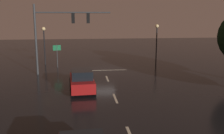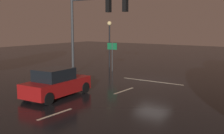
{
  "view_description": "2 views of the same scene",
  "coord_description": "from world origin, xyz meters",
  "px_view_note": "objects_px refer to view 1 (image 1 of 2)",
  "views": [
    {
      "loc": [
        2.29,
        27.62,
        5.86
      ],
      "look_at": [
        -0.29,
        5.45,
        1.41
      ],
      "focal_mm": 41.01,
      "sensor_mm": 36.0,
      "label": 1
    },
    {
      "loc": [
        -9.72,
        19.09,
        4.15
      ],
      "look_at": [
        0.91,
        4.05,
        1.48
      ],
      "focal_mm": 45.74,
      "sensor_mm": 36.0,
      "label": 2
    }
  ],
  "objects_px": {
    "street_lamp_right_kerb": "(44,38)",
    "route_sign": "(57,51)",
    "car_approaching": "(82,81)",
    "traffic_signal_assembly": "(59,27)",
    "street_lamp_left_kerb": "(157,36)"
  },
  "relations": [
    {
      "from": "traffic_signal_assembly",
      "to": "street_lamp_left_kerb",
      "type": "distance_m",
      "value": 12.25
    },
    {
      "from": "street_lamp_right_kerb",
      "to": "route_sign",
      "type": "distance_m",
      "value": 2.83
    },
    {
      "from": "street_lamp_left_kerb",
      "to": "street_lamp_right_kerb",
      "type": "height_order",
      "value": "street_lamp_left_kerb"
    },
    {
      "from": "car_approaching",
      "to": "street_lamp_right_kerb",
      "type": "distance_m",
      "value": 12.62
    },
    {
      "from": "street_lamp_left_kerb",
      "to": "route_sign",
      "type": "xyz_separation_m",
      "value": [
        12.02,
        0.97,
        -1.53
      ]
    },
    {
      "from": "traffic_signal_assembly",
      "to": "street_lamp_right_kerb",
      "type": "relative_size",
      "value": 1.65
    },
    {
      "from": "street_lamp_left_kerb",
      "to": "street_lamp_right_kerb",
      "type": "xyz_separation_m",
      "value": [
        13.67,
        -0.89,
        -0.18
      ]
    },
    {
      "from": "street_lamp_left_kerb",
      "to": "route_sign",
      "type": "bearing_deg",
      "value": 4.62
    },
    {
      "from": "traffic_signal_assembly",
      "to": "route_sign",
      "type": "bearing_deg",
      "value": -78.95
    },
    {
      "from": "street_lamp_right_kerb",
      "to": "route_sign",
      "type": "bearing_deg",
      "value": 131.5
    },
    {
      "from": "traffic_signal_assembly",
      "to": "car_approaching",
      "type": "xyz_separation_m",
      "value": [
        -2.15,
        6.29,
        -4.02
      ]
    },
    {
      "from": "traffic_signal_assembly",
      "to": "route_sign",
      "type": "relative_size",
      "value": 2.87
    },
    {
      "from": "traffic_signal_assembly",
      "to": "route_sign",
      "type": "xyz_separation_m",
      "value": [
        0.66,
        -3.39,
        -2.9
      ]
    },
    {
      "from": "street_lamp_right_kerb",
      "to": "route_sign",
      "type": "relative_size",
      "value": 1.74
    },
    {
      "from": "street_lamp_left_kerb",
      "to": "street_lamp_right_kerb",
      "type": "bearing_deg",
      "value": -3.72
    }
  ]
}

